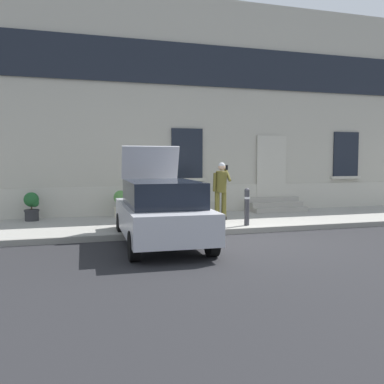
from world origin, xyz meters
TOP-DOWN VIEW (x-y plane):
  - ground_plane at (0.00, 0.00)m, footprint 80.00×80.00m
  - sidewalk at (0.00, 2.80)m, footprint 24.00×3.60m
  - curb_edge at (0.00, 0.94)m, footprint 24.00×0.12m
  - building_facade at (0.01, 5.29)m, footprint 24.00×1.52m
  - entrance_stoop at (3.01, 4.23)m, footprint 2.00×0.96m
  - hatchback_car_silver at (-2.12, 0.05)m, footprint 1.92×4.13m
  - bollard_near_person at (0.61, 1.35)m, footprint 0.15×0.15m
  - bollard_far_left at (-2.71, 1.35)m, footprint 0.15×0.15m
  - person_on_phone at (0.30, 2.56)m, footprint 0.51×0.48m
  - planter_charcoal at (-5.19, 4.04)m, footprint 0.44×0.44m
  - planter_cream at (-2.53, 4.02)m, footprint 0.44×0.44m
  - planter_olive at (0.12, 3.98)m, footprint 0.44×0.44m

SIDE VIEW (x-z plane):
  - ground_plane at x=0.00m, z-range 0.00..0.00m
  - sidewalk at x=0.00m, z-range 0.00..0.15m
  - curb_edge at x=0.00m, z-range 0.00..0.15m
  - entrance_stoop at x=3.01m, z-range 0.10..0.58m
  - planter_charcoal at x=-5.19m, z-range 0.18..1.04m
  - planter_cream at x=-2.53m, z-range 0.18..1.04m
  - planter_olive at x=0.12m, z-range 0.18..1.04m
  - bollard_near_person at x=0.61m, z-range 0.19..1.24m
  - bollard_far_left at x=-2.71m, z-range 0.19..1.24m
  - hatchback_car_silver at x=-2.12m, z-range -0.37..1.97m
  - person_on_phone at x=0.30m, z-range 0.28..2.03m
  - building_facade at x=0.01m, z-range -0.02..7.48m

